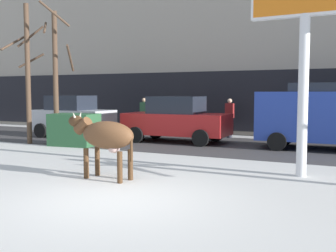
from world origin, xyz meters
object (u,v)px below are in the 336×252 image
object	(u,v)px
dumpster	(74,130)
car_silver_hatchback	(73,116)
cow_brown	(105,136)
car_blue_van	(327,114)
bare_tree_far_back	(56,73)
bare_tree_left_lot	(27,71)
pedestrian_by_cars	(144,115)
pedestrian_near_billboard	(230,118)
car_red_sedan	(176,120)

from	to	relation	value
dumpster	car_silver_hatchback	bearing A→B (deg)	129.89
cow_brown	car_silver_hatchback	distance (m)	9.30
car_blue_van	bare_tree_far_back	bearing A→B (deg)	-163.26
car_silver_hatchback	bare_tree_left_lot	world-z (taller)	bare_tree_left_lot
bare_tree_far_back	dumpster	world-z (taller)	bare_tree_far_back
cow_brown	car_silver_hatchback	size ratio (longest dim) A/B	0.54
car_silver_hatchback	pedestrian_by_cars	size ratio (longest dim) A/B	2.04
pedestrian_by_cars	bare_tree_left_lot	size ratio (longest dim) A/B	0.32
pedestrian_near_billboard	bare_tree_far_back	size ratio (longest dim) A/B	0.32
car_red_sedan	pedestrian_near_billboard	size ratio (longest dim) A/B	2.45
car_silver_hatchback	dumpster	world-z (taller)	car_silver_hatchback
car_blue_van	pedestrian_near_billboard	xyz separation A→B (m)	(-4.20, 2.24, -0.36)
cow_brown	car_blue_van	bearing A→B (deg)	60.28
bare_tree_far_back	cow_brown	bearing A→B (deg)	-39.76
car_red_sedan	cow_brown	bearing A→B (deg)	-78.25
pedestrian_near_billboard	bare_tree_far_back	world-z (taller)	bare_tree_far_back
car_silver_hatchback	bare_tree_left_lot	bearing A→B (deg)	-90.90
car_silver_hatchback	car_blue_van	distance (m)	10.60
cow_brown	bare_tree_left_lot	size ratio (longest dim) A/B	0.36
car_blue_van	dumpster	xyz separation A→B (m)	(-8.65, -2.89, -0.64)
car_red_sedan	bare_tree_far_back	bearing A→B (deg)	-146.13
car_blue_van	pedestrian_by_cars	world-z (taller)	car_blue_van
pedestrian_by_cars	bare_tree_left_lot	xyz separation A→B (m)	(-2.10, -5.42, 1.95)
bare_tree_far_back	car_red_sedan	bearing A→B (deg)	33.87
cow_brown	pedestrian_by_cars	distance (m)	10.48
car_blue_van	dumpster	distance (m)	9.14
cow_brown	pedestrian_by_cars	xyz separation A→B (m)	(-4.36, 9.53, -0.11)
car_blue_van	bare_tree_left_lot	distance (m)	11.21
pedestrian_by_cars	car_silver_hatchback	bearing A→B (deg)	-126.23
cow_brown	car_silver_hatchback	xyz separation A→B (m)	(-6.42, 6.73, -0.07)
bare_tree_left_lot	bare_tree_far_back	size ratio (longest dim) A/B	1.01
pedestrian_by_cars	car_blue_van	bearing A→B (deg)	-14.70
bare_tree_far_back	pedestrian_by_cars	bearing A→B (deg)	79.17
pedestrian_near_billboard	pedestrian_by_cars	world-z (taller)	same
car_blue_van	car_red_sedan	bearing A→B (deg)	-177.37
bare_tree_left_lot	bare_tree_far_back	distance (m)	1.17
car_blue_van	bare_tree_left_lot	bearing A→B (deg)	-163.30
pedestrian_near_billboard	dumpster	bearing A→B (deg)	-130.96
car_blue_van	bare_tree_left_lot	xyz separation A→B (m)	(-10.62, -3.19, 1.59)
bare_tree_left_lot	dumpster	bearing A→B (deg)	8.68
car_blue_van	pedestrian_by_cars	distance (m)	8.82
bare_tree_left_lot	pedestrian_near_billboard	bearing A→B (deg)	40.18
car_red_sedan	bare_tree_far_back	xyz separation A→B (m)	(-3.87, -2.60, 1.83)
cow_brown	bare_tree_left_lot	distance (m)	7.87
car_silver_hatchback	car_blue_van	world-z (taller)	car_blue_van
car_silver_hatchback	pedestrian_by_cars	xyz separation A→B (m)	(2.06, 2.81, -0.05)
car_blue_van	pedestrian_by_cars	size ratio (longest dim) A/B	2.68
car_red_sedan	dumpster	xyz separation A→B (m)	(-3.02, -2.63, -0.31)
car_blue_van	bare_tree_far_back	xyz separation A→B (m)	(-9.50, -2.86, 1.49)
car_red_sedan	car_blue_van	bearing A→B (deg)	2.63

